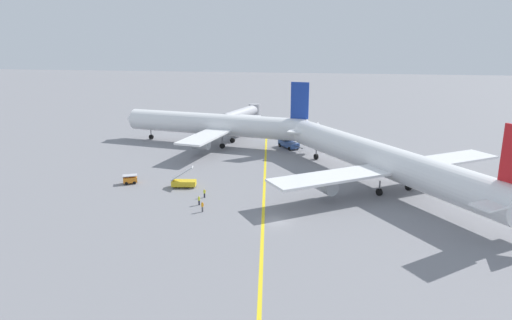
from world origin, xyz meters
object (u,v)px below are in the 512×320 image
object	(u,v)px
gse_stair_truck_yellow	(184,182)
airliner_being_pushed	(384,161)
pushback_tug	(288,143)
ground_crew_marshaller_foreground	(204,193)
airliner_at_gate_left	(217,125)
jet_bridge	(244,113)
ground_crew_ramp_agent_by_cones	(199,200)
gse_baggage_cart_near_cluster	(130,179)
ground_crew_wing_walker_right	(202,206)

from	to	relation	value
gse_stair_truck_yellow	airliner_being_pushed	bearing A→B (deg)	9.10
pushback_tug	gse_stair_truck_yellow	bearing A→B (deg)	-114.97
ground_crew_marshaller_foreground	airliner_at_gate_left	bearing A→B (deg)	101.07
airliner_at_gate_left	gse_stair_truck_yellow	size ratio (longest dim) A/B	11.14
pushback_tug	jet_bridge	distance (m)	34.27
airliner_being_pushed	ground_crew_ramp_agent_by_cones	xyz separation A→B (m)	(-31.24, -14.63, -4.42)
airliner_being_pushed	jet_bridge	world-z (taller)	airliner_being_pushed
airliner_being_pushed	pushback_tug	bearing A→B (deg)	125.22
airliner_being_pushed	gse_baggage_cart_near_cluster	size ratio (longest dim) A/B	16.96
airliner_at_gate_left	jet_bridge	distance (m)	29.08
ground_crew_ramp_agent_by_cones	ground_crew_marshaller_foreground	bearing A→B (deg)	91.73
airliner_at_gate_left	gse_baggage_cart_near_cluster	xyz separation A→B (m)	(-8.40, -35.02, -4.45)
gse_stair_truck_yellow	ground_crew_ramp_agent_by_cones	bearing A→B (deg)	-57.60
airliner_being_pushed	gse_baggage_cart_near_cluster	xyz separation A→B (m)	(-47.67, -5.48, -4.41)
gse_stair_truck_yellow	jet_bridge	world-z (taller)	jet_bridge
pushback_tug	airliner_being_pushed	bearing A→B (deg)	-54.78
airliner_at_gate_left	ground_crew_wing_walker_right	size ratio (longest dim) A/B	30.60
ground_crew_marshaller_foreground	pushback_tug	bearing A→B (deg)	74.81
airliner_at_gate_left	gse_stair_truck_yellow	world-z (taller)	airliner_at_gate_left
ground_crew_marshaller_foreground	ground_crew_ramp_agent_by_cones	bearing A→B (deg)	-88.27
ground_crew_wing_walker_right	ground_crew_ramp_agent_by_cones	bearing A→B (deg)	115.66
pushback_tug	gse_stair_truck_yellow	xyz separation A→B (m)	(-16.27, -34.95, -0.19)
pushback_tug	ground_crew_ramp_agent_by_cones	world-z (taller)	pushback_tug
pushback_tug	gse_baggage_cart_near_cluster	xyz separation A→B (m)	(-27.16, -34.54, -0.36)
pushback_tug	jet_bridge	world-z (taller)	jet_bridge
ground_crew_wing_walker_right	jet_bridge	distance (m)	76.60
jet_bridge	ground_crew_marshaller_foreground	bearing A→B (deg)	-84.71
jet_bridge	airliner_being_pushed	bearing A→B (deg)	-57.16
gse_stair_truck_yellow	ground_crew_wing_walker_right	distance (m)	13.61
airliner_being_pushed	ground_crew_marshaller_foreground	distance (m)	33.49
airliner_being_pushed	gse_stair_truck_yellow	bearing A→B (deg)	-170.90
airliner_at_gate_left	jet_bridge	size ratio (longest dim) A/B	2.40
ground_crew_ramp_agent_by_cones	jet_bridge	distance (m)	73.52
ground_crew_marshaller_foreground	jet_bridge	world-z (taller)	jet_bridge
ground_crew_marshaller_foreground	jet_bridge	xyz separation A→B (m)	(-6.43, 69.43, 3.03)
ground_crew_marshaller_foreground	ground_crew_wing_walker_right	world-z (taller)	ground_crew_wing_walker_right
airliner_being_pushed	gse_stair_truck_yellow	world-z (taller)	airliner_being_pushed
ground_crew_wing_walker_right	gse_stair_truck_yellow	bearing A→B (deg)	120.78
pushback_tug	gse_stair_truck_yellow	size ratio (longest dim) A/B	1.75
airliner_being_pushed	pushback_tug	xyz separation A→B (m)	(-20.51, 29.05, -4.05)
gse_baggage_cart_near_cluster	jet_bridge	xyz separation A→B (m)	(9.88, 64.02, 3.00)
jet_bridge	gse_stair_truck_yellow	bearing A→B (deg)	-89.11
airliner_at_gate_left	ground_crew_wing_walker_right	bearing A→B (deg)	-78.67
airliner_at_gate_left	ground_crew_ramp_agent_by_cones	bearing A→B (deg)	-79.70
ground_crew_ramp_agent_by_cones	airliner_being_pushed	bearing A→B (deg)	25.09
airliner_being_pushed	gse_baggage_cart_near_cluster	bearing A→B (deg)	-173.44
gse_baggage_cart_near_cluster	jet_bridge	size ratio (longest dim) A/B	0.14
gse_stair_truck_yellow	ground_crew_marshaller_foreground	xyz separation A→B (m)	(5.43, -5.00, -0.19)
ground_crew_ramp_agent_by_cones	jet_bridge	xyz separation A→B (m)	(-6.55, 73.17, 3.02)
pushback_tug	ground_crew_marshaller_foreground	distance (m)	41.40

